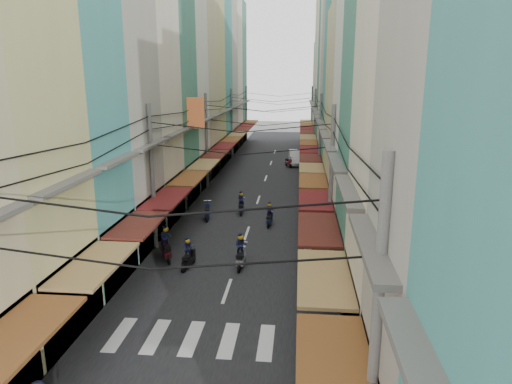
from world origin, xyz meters
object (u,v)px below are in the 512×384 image
Objects in this scene: white_car at (297,164)px; bicycle at (361,258)px; market_umbrella at (378,274)px; traffic_sign at (332,242)px.

bicycle is (3.70, -27.03, 0.00)m from white_car.
market_umbrella is 0.83× the size of traffic_sign.
traffic_sign reaches higher than market_umbrella.
bicycle is at bearing 59.26° from traffic_sign.
market_umbrella is (3.44, -33.56, 2.02)m from white_car.
traffic_sign is at bearing 114.79° from market_umbrella.
traffic_sign reaches higher than white_car.
bicycle is at bearing 87.69° from market_umbrella.
white_car is at bearing 12.02° from bicycle.
bicycle is 4.14m from traffic_sign.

